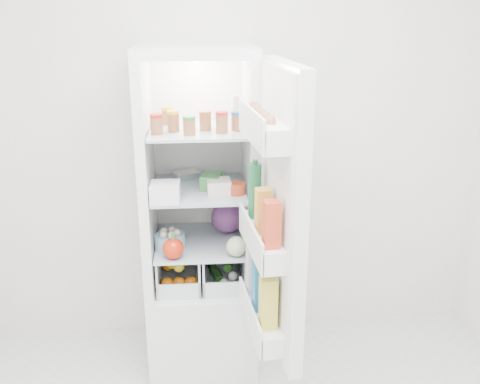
{
  "coord_description": "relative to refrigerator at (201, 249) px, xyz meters",
  "views": [
    {
      "loc": [
        -0.2,
        -1.55,
        1.98
      ],
      "look_at": [
        0.0,
        0.95,
        1.11
      ],
      "focal_mm": 40.0,
      "sensor_mm": 36.0,
      "label": 1
    }
  ],
  "objects": [
    {
      "name": "room_walls",
      "position": [
        0.2,
        -1.25,
        0.93
      ],
      "size": [
        3.02,
        3.02,
        2.61
      ],
      "color": "white",
      "rests_on": "ground"
    },
    {
      "name": "refrigerator",
      "position": [
        0.0,
        0.0,
        0.0
      ],
      "size": [
        0.6,
        0.6,
        1.8
      ],
      "color": "white",
      "rests_on": "ground"
    },
    {
      "name": "shelf_low",
      "position": [
        -0.0,
        -0.06,
        0.07
      ],
      "size": [
        0.49,
        0.53,
        0.01
      ],
      "primitive_type": "cube",
      "color": "silver",
      "rests_on": "refrigerator"
    },
    {
      "name": "shelf_mid",
      "position": [
        -0.0,
        -0.06,
        0.38
      ],
      "size": [
        0.49,
        0.53,
        0.02
      ],
      "primitive_type": "cube",
      "color": "silver",
      "rests_on": "refrigerator"
    },
    {
      "name": "shelf_top",
      "position": [
        -0.0,
        -0.06,
        0.71
      ],
      "size": [
        0.49,
        0.53,
        0.02
      ],
      "primitive_type": "cube",
      "color": "silver",
      "rests_on": "refrigerator"
    },
    {
      "name": "crisper_left",
      "position": [
        -0.12,
        -0.06,
        -0.06
      ],
      "size": [
        0.23,
        0.46,
        0.22
      ],
      "primitive_type": null,
      "color": "silver",
      "rests_on": "refrigerator"
    },
    {
      "name": "crisper_right",
      "position": [
        0.12,
        -0.06,
        -0.06
      ],
      "size": [
        0.23,
        0.46,
        0.22
      ],
      "primitive_type": null,
      "color": "silver",
      "rests_on": "refrigerator"
    },
    {
      "name": "condiment_jars",
      "position": [
        -0.02,
        -0.14,
        0.76
      ],
      "size": [
        0.46,
        0.32,
        0.08
      ],
      "color": "#B21919",
      "rests_on": "shelf_top"
    },
    {
      "name": "squeeze_bottle",
      "position": [
        0.2,
        -0.02,
        0.8
      ],
      "size": [
        0.05,
        0.05,
        0.16
      ],
      "primitive_type": "cylinder",
      "rotation": [
        0.0,
        0.0,
        0.03
      ],
      "color": "silver",
      "rests_on": "shelf_top"
    },
    {
      "name": "tub_white",
      "position": [
        -0.17,
        -0.26,
        0.44
      ],
      "size": [
        0.15,
        0.15,
        0.09
      ],
      "primitive_type": "cube",
      "rotation": [
        0.0,
        0.0,
        -0.02
      ],
      "color": "white",
      "rests_on": "shelf_mid"
    },
    {
      "name": "tub_cream",
      "position": [
        0.1,
        -0.15,
        0.43
      ],
      "size": [
        0.13,
        0.13,
        0.07
      ],
      "primitive_type": "cube",
      "rotation": [
        0.0,
        0.0,
        0.05
      ],
      "color": "white",
      "rests_on": "shelf_mid"
    },
    {
      "name": "tin_red",
      "position": [
        0.19,
        -0.18,
        0.42
      ],
      "size": [
        0.1,
        0.1,
        0.06
      ],
      "primitive_type": "cylinder",
      "rotation": [
        0.0,
        0.0,
        0.14
      ],
      "color": "#B73D1B",
      "rests_on": "shelf_mid"
    },
    {
      "name": "foil_tray",
      "position": [
        -0.07,
        0.12,
        0.41
      ],
      "size": [
        0.18,
        0.16,
        0.04
      ],
      "primitive_type": "cube",
      "rotation": [
        0.0,
        0.0,
        0.43
      ],
      "color": "silver",
      "rests_on": "shelf_mid"
    },
    {
      "name": "tub_green",
      "position": [
        0.07,
        -0.07,
        0.43
      ],
      "size": [
        0.13,
        0.16,
        0.08
      ],
      "primitive_type": "cube",
      "rotation": [
        0.0,
        0.0,
        -0.24
      ],
      "color": "#3D873E",
      "rests_on": "shelf_mid"
    },
    {
      "name": "red_cabbage",
      "position": [
        0.15,
        0.04,
        0.17
      ],
      "size": [
        0.18,
        0.18,
        0.18
      ],
      "primitive_type": "sphere",
      "color": "#4A1B50",
      "rests_on": "shelf_low"
    },
    {
      "name": "bell_pepper",
      "position": [
        -0.14,
        -0.28,
        0.14
      ],
      "size": [
        0.11,
        0.11,
        0.11
      ],
      "primitive_type": "sphere",
      "color": "red",
      "rests_on": "shelf_low"
    },
    {
      "name": "mushroom_bowl",
      "position": [
        -0.17,
        -0.15,
        0.12
      ],
      "size": [
        0.18,
        0.18,
        0.08
      ],
      "primitive_type": "cylinder",
      "rotation": [
        0.0,
        0.0,
        0.07
      ],
      "color": "#86B6C8",
      "rests_on": "shelf_low"
    },
    {
      "name": "salad_bag",
      "position": [
        0.18,
        -0.27,
        0.14
      ],
      "size": [
        0.11,
        0.11,
        0.11
      ],
      "primitive_type": "sphere",
      "color": "#B6CD9A",
      "rests_on": "shelf_low"
    },
    {
      "name": "citrus_pile",
      "position": [
        -0.13,
        -0.12,
        -0.07
      ],
      "size": [
        0.2,
        0.24,
        0.16
      ],
      "color": "orange",
      "rests_on": "refrigerator"
    },
    {
      "name": "veg_pile",
      "position": [
        0.13,
        -0.06,
        -0.1
      ],
      "size": [
        0.16,
        0.3,
        0.1
      ],
      "color": "#27521B",
      "rests_on": "refrigerator"
    },
    {
      "name": "fridge_door",
      "position": [
        0.33,
        -0.64,
        0.43
      ],
      "size": [
        0.22,
        0.6,
        1.3
      ],
      "rotation": [
        0.0,
        0.0,
        1.67
      ],
      "color": "white",
      "rests_on": "refrigerator"
    }
  ]
}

